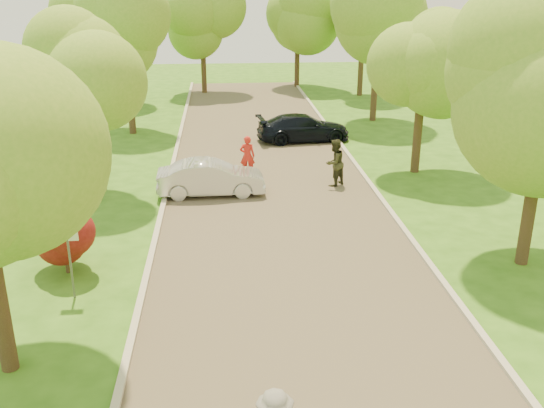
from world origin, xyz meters
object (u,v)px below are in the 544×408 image
object	(u,v)px
person_striped	(247,156)
silver_sedan	(211,178)
person_olive	(334,163)
dark_sedan	(303,128)
street_sign	(68,243)

from	to	relation	value
person_striped	silver_sedan	bearing A→B (deg)	63.36
silver_sedan	person_olive	bearing A→B (deg)	-83.52
person_striped	person_olive	world-z (taller)	person_olive
silver_sedan	dark_sedan	size ratio (longest dim) A/B	0.87
dark_sedan	person_striped	xyz separation A→B (m)	(-3.10, -5.57, 0.18)
person_olive	street_sign	bearing A→B (deg)	4.16
dark_sedan	person_olive	bearing A→B (deg)	175.94
street_sign	person_olive	xyz separation A→B (m)	(8.39, 8.44, -0.61)
dark_sedan	person_olive	world-z (taller)	person_olive
street_sign	dark_sedan	size ratio (longest dim) A/B	0.46
street_sign	silver_sedan	size ratio (longest dim) A/B	0.53
silver_sedan	person_striped	size ratio (longest dim) A/B	2.38
person_striped	person_olive	xyz separation A→B (m)	(3.39, -1.60, 0.10)
street_sign	dark_sedan	xyz separation A→B (m)	(8.10, 15.61, -0.88)
street_sign	silver_sedan	bearing A→B (deg)	65.72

